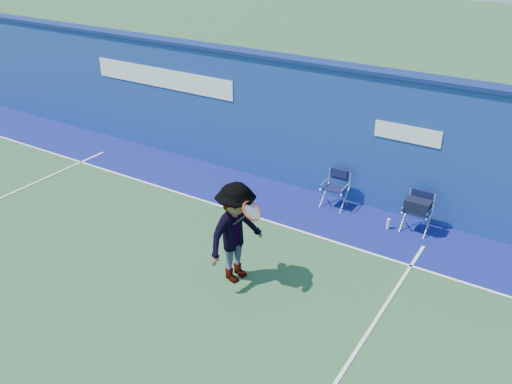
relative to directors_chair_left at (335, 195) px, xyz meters
The scene contains 8 objects.
ground 5.13m from the directors_chair_left, 116.15° to the right, with size 80.00×80.00×0.00m, color #2C5230.
stadium_wall 2.66m from the directors_chair_left, 165.19° to the left, with size 24.00×0.50×3.08m.
out_of_bounds_strip 2.33m from the directors_chair_left, 167.49° to the right, with size 24.00×1.80×0.01m, color navy.
court_lines 4.60m from the directors_chair_left, 119.45° to the right, with size 24.00×12.00×0.01m.
directors_chair_left is the anchor object (origin of this frame).
directors_chair_right 1.90m from the directors_chair_left, ahead, with size 0.51×0.46×0.85m.
water_bottle 1.43m from the directors_chair_left, 12.62° to the right, with size 0.07×0.07×0.23m, color silver.
tennis_player 3.53m from the directors_chair_left, 95.80° to the right, with size 1.00×1.34×1.92m.
Camera 1 is at (6.51, -5.51, 5.95)m, focal length 38.00 mm.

